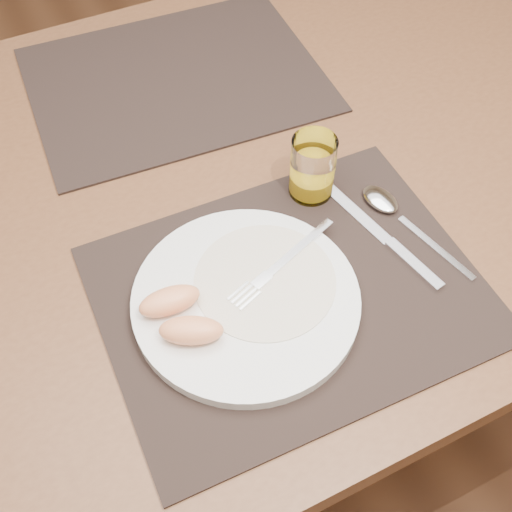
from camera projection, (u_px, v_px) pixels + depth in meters
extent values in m
plane|color=#55321D|center=(236.00, 398.00, 1.50)|extent=(5.00, 5.00, 0.00)
cube|color=brown|center=(224.00, 183.00, 0.91)|extent=(1.40, 0.90, 0.04)
cylinder|color=brown|center=(397.00, 108.00, 1.58)|extent=(0.06, 0.06, 0.71)
cube|color=black|center=(290.00, 293.00, 0.78)|extent=(0.46, 0.36, 0.00)
cube|color=black|center=(176.00, 79.00, 1.02)|extent=(0.47, 0.38, 0.00)
cylinder|color=white|center=(246.00, 300.00, 0.76)|extent=(0.27, 0.27, 0.02)
cylinder|color=white|center=(265.00, 280.00, 0.76)|extent=(0.17, 0.17, 0.00)
cube|color=silver|center=(300.00, 247.00, 0.79)|extent=(0.11, 0.05, 0.00)
cube|color=silver|center=(262.00, 281.00, 0.76)|extent=(0.03, 0.02, 0.00)
cube|color=silver|center=(244.00, 296.00, 0.75)|extent=(0.04, 0.03, 0.00)
cube|color=silver|center=(354.00, 211.00, 0.85)|extent=(0.04, 0.13, 0.00)
cube|color=silver|center=(414.00, 264.00, 0.79)|extent=(0.03, 0.09, 0.01)
cube|color=silver|center=(436.00, 248.00, 0.81)|extent=(0.03, 0.12, 0.00)
ellipsoid|color=silver|center=(380.00, 199.00, 0.86)|extent=(0.05, 0.06, 0.01)
cylinder|color=white|center=(313.00, 167.00, 0.84)|extent=(0.06, 0.06, 0.09)
cylinder|color=yellow|center=(311.00, 182.00, 0.86)|extent=(0.05, 0.05, 0.03)
ellipsoid|color=#FFA268|center=(191.00, 330.00, 0.71)|extent=(0.08, 0.06, 0.03)
ellipsoid|color=#FFA268|center=(169.00, 301.00, 0.73)|extent=(0.07, 0.04, 0.03)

